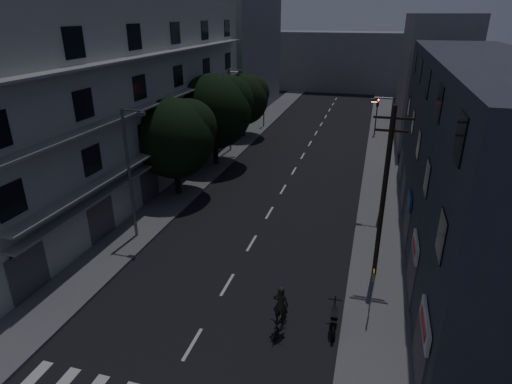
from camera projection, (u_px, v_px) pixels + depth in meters
The scene contains 21 objects.
ground at pixel (295, 169), 38.60m from camera, with size 160.00×160.00×0.00m, color black.
sidewalk_left at pixel (217, 161), 40.45m from camera, with size 3.00×90.00×0.15m, color #565659.
sidewalk_right at pixel (381, 176), 36.70m from camera, with size 3.00×90.00×0.15m, color #565659.
lane_markings at pixel (306, 149), 44.15m from camera, with size 0.15×60.50×0.01m.
building_left at pixel (127, 98), 32.68m from camera, with size 7.00×36.00×14.00m.
building_right at pixel (473, 160), 23.71m from camera, with size 6.19×28.00×11.00m.
building_far_left at pixel (243, 52), 58.92m from camera, with size 6.00×20.00×16.00m, color slate.
building_far_right at pixel (430, 76), 48.18m from camera, with size 6.00×20.00×13.00m, color slate.
building_far_end at pixel (344, 61), 76.61m from camera, with size 24.00×8.00×10.00m, color slate.
tree_near at pixel (175, 135), 31.38m from camera, with size 5.94×5.94×7.32m.
tree_mid at pixel (215, 109), 37.74m from camera, with size 6.61×6.61×8.13m.
tree_far at pixel (244, 98), 47.04m from camera, with size 5.50×5.50×6.81m.
traffic_signal_far_right at pixel (377, 109), 47.87m from camera, with size 0.28×0.37×4.10m.
traffic_signal_far_left at pixel (264, 102), 51.48m from camera, with size 0.28×0.37×4.10m.
street_lamp_left_near at pixel (130, 168), 25.07m from camera, with size 1.51×0.25×8.00m.
street_lamp_right at pixel (386, 151), 28.25m from camera, with size 1.51×0.25×8.00m.
street_lamp_left_far at pixel (231, 106), 41.90m from camera, with size 1.51×0.25×8.00m.
utility_pole at pixel (384, 192), 21.13m from camera, with size 1.80×0.24×9.00m.
bus_stop_sign at pixel (372, 286), 18.87m from camera, with size 0.06×0.35×2.52m.
motorcycle at pixel (334, 320), 18.85m from camera, with size 0.58×2.03×1.30m.
cyclist at pixel (280, 316), 18.64m from camera, with size 0.78×1.91×2.36m.
Camera 1 is at (6.48, -10.99, 13.02)m, focal length 30.00 mm.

